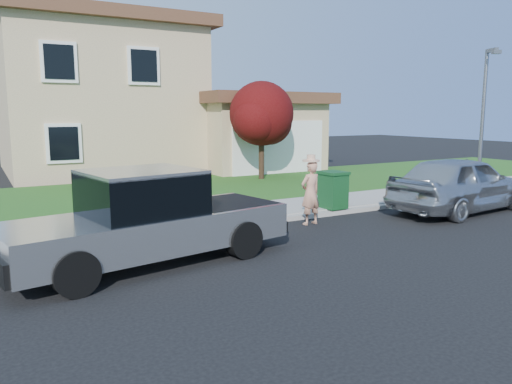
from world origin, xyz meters
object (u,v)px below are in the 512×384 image
Objects in this scene: pickup_truck at (148,220)px; street_lamp at (484,118)px; trash_bin at (333,190)px; sedan at (461,184)px; woman at (310,192)px; ornamental_tree at (262,117)px.

pickup_truck is 1.21× the size of street_lamp.
pickup_truck reaches higher than trash_bin.
trash_bin is (-3.21, 1.60, -0.13)m from sedan.
pickup_truck is at bearing -152.75° from street_lamp.
woman is 0.38× the size of street_lamp.
street_lamp is at bearing -77.41° from sedan.
sedan is at bearing -139.69° from street_lamp.
trash_bin is 0.22× the size of street_lamp.
woman is at bearing 75.04° from sedan.
pickup_truck reaches higher than sedan.
woman reaches higher than sedan.
sedan is 1.20× the size of ornamental_tree.
ornamental_tree is at bearing 5.63° from sedan.
trash_bin is (-1.63, -6.63, -1.93)m from ornamental_tree.
pickup_truck is 1.18× the size of sedan.
woman is 8.21m from ornamental_tree.
ornamental_tree is (-1.58, 8.23, 1.79)m from sedan.
woman is 1.72× the size of trash_bin.
woman is 0.45× the size of ornamental_tree.
woman is 4.63m from sedan.
sedan is 4.62× the size of trash_bin.
woman is at bearing -160.68° from street_lamp.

